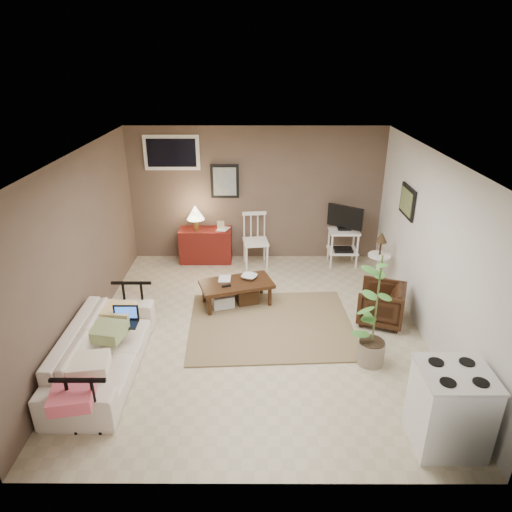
{
  "coord_description": "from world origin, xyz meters",
  "views": [
    {
      "loc": [
        0.02,
        -5.38,
        3.49
      ],
      "look_at": [
        0.0,
        0.35,
        0.95
      ],
      "focal_mm": 32.0,
      "sensor_mm": 36.0,
      "label": 1
    }
  ],
  "objects_px": {
    "sofa": "(102,343)",
    "side_table": "(380,254)",
    "stove": "(450,408)",
    "coffee_table": "(236,292)",
    "tv_stand": "(344,234)",
    "red_console": "(205,242)",
    "armchair": "(381,302)",
    "spindle_chair": "(255,242)",
    "potted_plant": "(376,307)"
  },
  "relations": [
    {
      "from": "sofa",
      "to": "side_table",
      "type": "distance_m",
      "value": 4.36
    },
    {
      "from": "sofa",
      "to": "stove",
      "type": "bearing_deg",
      "value": -106.73
    },
    {
      "from": "coffee_table",
      "to": "tv_stand",
      "type": "height_order",
      "value": "tv_stand"
    },
    {
      "from": "red_console",
      "to": "armchair",
      "type": "distance_m",
      "value": 3.4
    },
    {
      "from": "tv_stand",
      "to": "armchair",
      "type": "bearing_deg",
      "value": -83.85
    },
    {
      "from": "red_console",
      "to": "armchair",
      "type": "height_order",
      "value": "red_console"
    },
    {
      "from": "side_table",
      "to": "armchair",
      "type": "distance_m",
      "value": 1.11
    },
    {
      "from": "coffee_table",
      "to": "sofa",
      "type": "bearing_deg",
      "value": -133.4
    },
    {
      "from": "tv_stand",
      "to": "spindle_chair",
      "type": "bearing_deg",
      "value": -179.23
    },
    {
      "from": "spindle_chair",
      "to": "tv_stand",
      "type": "relative_size",
      "value": 0.86
    },
    {
      "from": "sofa",
      "to": "stove",
      "type": "relative_size",
      "value": 2.4
    },
    {
      "from": "armchair",
      "to": "red_console",
      "type": "bearing_deg",
      "value": -108.41
    },
    {
      "from": "side_table",
      "to": "potted_plant",
      "type": "distance_m",
      "value": 2.09
    },
    {
      "from": "coffee_table",
      "to": "red_console",
      "type": "height_order",
      "value": "red_console"
    },
    {
      "from": "sofa",
      "to": "tv_stand",
      "type": "bearing_deg",
      "value": -47.61
    },
    {
      "from": "sofa",
      "to": "red_console",
      "type": "bearing_deg",
      "value": -15.24
    },
    {
      "from": "armchair",
      "to": "stove",
      "type": "bearing_deg",
      "value": 21.47
    },
    {
      "from": "red_console",
      "to": "spindle_chair",
      "type": "relative_size",
      "value": 1.13
    },
    {
      "from": "coffee_table",
      "to": "armchair",
      "type": "bearing_deg",
      "value": -12.7
    },
    {
      "from": "coffee_table",
      "to": "armchair",
      "type": "distance_m",
      "value": 2.11
    },
    {
      "from": "potted_plant",
      "to": "stove",
      "type": "height_order",
      "value": "potted_plant"
    },
    {
      "from": "coffee_table",
      "to": "spindle_chair",
      "type": "distance_m",
      "value": 1.5
    },
    {
      "from": "red_console",
      "to": "stove",
      "type": "height_order",
      "value": "red_console"
    },
    {
      "from": "sofa",
      "to": "stove",
      "type": "distance_m",
      "value": 3.81
    },
    {
      "from": "coffee_table",
      "to": "red_console",
      "type": "distance_m",
      "value": 1.74
    },
    {
      "from": "armchair",
      "to": "stove",
      "type": "height_order",
      "value": "stove"
    },
    {
      "from": "red_console",
      "to": "potted_plant",
      "type": "distance_m",
      "value": 3.85
    },
    {
      "from": "tv_stand",
      "to": "potted_plant",
      "type": "xyz_separation_m",
      "value": [
        -0.14,
        -2.89,
        0.2
      ]
    },
    {
      "from": "sofa",
      "to": "red_console",
      "type": "distance_m",
      "value": 3.32
    },
    {
      "from": "tv_stand",
      "to": "red_console",
      "type": "bearing_deg",
      "value": 176.78
    },
    {
      "from": "armchair",
      "to": "potted_plant",
      "type": "bearing_deg",
      "value": -0.74
    },
    {
      "from": "side_table",
      "to": "stove",
      "type": "xyz_separation_m",
      "value": [
        -0.12,
        -3.28,
        -0.17
      ]
    },
    {
      "from": "spindle_chair",
      "to": "tv_stand",
      "type": "height_order",
      "value": "tv_stand"
    },
    {
      "from": "sofa",
      "to": "spindle_chair",
      "type": "bearing_deg",
      "value": -30.49
    },
    {
      "from": "side_table",
      "to": "armchair",
      "type": "height_order",
      "value": "side_table"
    },
    {
      "from": "red_console",
      "to": "stove",
      "type": "distance_m",
      "value": 5.12
    },
    {
      "from": "sofa",
      "to": "tv_stand",
      "type": "height_order",
      "value": "tv_stand"
    },
    {
      "from": "spindle_chair",
      "to": "side_table",
      "type": "distance_m",
      "value": 2.16
    },
    {
      "from": "stove",
      "to": "potted_plant",
      "type": "bearing_deg",
      "value": 108.76
    },
    {
      "from": "potted_plant",
      "to": "armchair",
      "type": "bearing_deg",
      "value": 70.01
    },
    {
      "from": "coffee_table",
      "to": "spindle_chair",
      "type": "relative_size",
      "value": 1.24
    },
    {
      "from": "stove",
      "to": "spindle_chair",
      "type": "bearing_deg",
      "value": 114.19
    },
    {
      "from": "coffee_table",
      "to": "tv_stand",
      "type": "bearing_deg",
      "value": 38.51
    },
    {
      "from": "spindle_chair",
      "to": "tv_stand",
      "type": "distance_m",
      "value": 1.57
    },
    {
      "from": "armchair",
      "to": "stove",
      "type": "distance_m",
      "value": 2.23
    },
    {
      "from": "side_table",
      "to": "stove",
      "type": "height_order",
      "value": "side_table"
    },
    {
      "from": "tv_stand",
      "to": "potted_plant",
      "type": "relative_size",
      "value": 0.75
    },
    {
      "from": "spindle_chair",
      "to": "tv_stand",
      "type": "xyz_separation_m",
      "value": [
        1.56,
        0.02,
        0.14
      ]
    },
    {
      "from": "spindle_chair",
      "to": "armchair",
      "type": "relative_size",
      "value": 1.53
    },
    {
      "from": "side_table",
      "to": "stove",
      "type": "distance_m",
      "value": 3.28
    }
  ]
}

